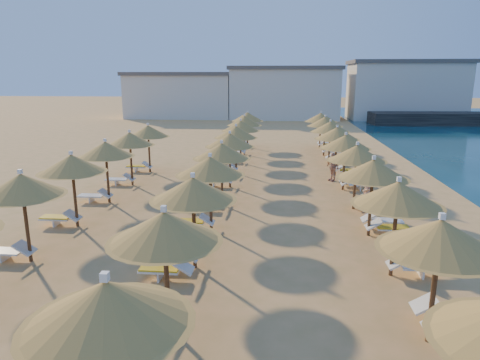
# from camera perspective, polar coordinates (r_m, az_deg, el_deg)

# --- Properties ---
(ground) EXTENTS (220.00, 220.00, 0.00)m
(ground) POSITION_cam_1_polar(r_m,az_deg,el_deg) (16.34, 3.04, -7.86)
(ground) COLOR #E3A263
(ground) RESTS_ON ground
(hotel_blocks) EXTENTS (47.60, 8.85, 8.10)m
(hotel_blocks) POSITION_cam_1_polar(r_m,az_deg,el_deg) (62.97, 7.53, 11.53)
(hotel_blocks) COLOR beige
(hotel_blocks) RESTS_ON ground
(parasol_row_east) EXTENTS (2.72, 36.82, 3.13)m
(parasol_row_east) POSITION_cam_1_polar(r_m,az_deg,el_deg) (19.98, 15.32, 3.35)
(parasol_row_east) COLOR brown
(parasol_row_east) RESTS_ON ground
(parasol_row_west) EXTENTS (2.72, 36.82, 3.13)m
(parasol_row_west) POSITION_cam_1_polar(r_m,az_deg,el_deg) (19.82, -2.46, 3.75)
(parasol_row_west) COLOR brown
(parasol_row_west) RESTS_ON ground
(parasol_row_inland) EXTENTS (2.72, 19.77, 3.13)m
(parasol_row_inland) POSITION_cam_1_polar(r_m,az_deg,el_deg) (19.72, -19.34, 2.93)
(parasol_row_inland) COLOR brown
(parasol_row_inland) RESTS_ON ground
(loungers) EXTENTS (14.72, 35.58, 0.66)m
(loungers) POSITION_cam_1_polar(r_m,az_deg,el_deg) (19.90, 2.31, -2.81)
(loungers) COLOR white
(loungers) RESTS_ON ground
(beachgoer_c) EXTENTS (0.85, 1.04, 1.66)m
(beachgoer_c) POSITION_cam_1_polar(r_m,az_deg,el_deg) (25.50, 12.24, 1.71)
(beachgoer_c) COLOR tan
(beachgoer_c) RESTS_ON ground
(beachgoer_a) EXTENTS (0.55, 0.75, 1.91)m
(beachgoer_a) POSITION_cam_1_polar(r_m,az_deg,el_deg) (19.72, 16.64, -1.70)
(beachgoer_a) COLOR tan
(beachgoer_a) RESTS_ON ground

